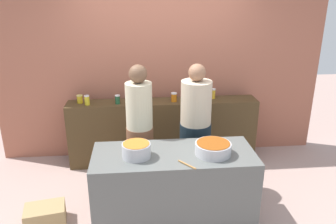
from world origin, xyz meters
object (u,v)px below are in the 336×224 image
object	(u,v)px
cook_in_cap	(195,134)
preserve_jar_2	(117,99)
preserve_jar_4	(174,97)
cook_with_tongs	(140,138)
preserve_jar_1	(87,100)
preserve_jar_0	(80,99)
preserve_jar_5	(197,94)
preserve_jar_3	(142,97)
cooking_pot_left	(136,150)
cooking_pot_center	(213,149)
bread_crate	(45,215)
wooden_spoon	(187,165)
preserve_jar_7	(213,94)
preserve_jar_6	(205,96)

from	to	relation	value
cook_in_cap	preserve_jar_2	bearing A→B (deg)	146.13
preserve_jar_2	preserve_jar_4	distance (m)	0.79
cook_with_tongs	preserve_jar_1	bearing A→B (deg)	133.14
preserve_jar_2	preserve_jar_0	bearing A→B (deg)	170.82
cook_in_cap	preserve_jar_5	bearing A→B (deg)	79.00
preserve_jar_1	preserve_jar_5	bearing A→B (deg)	4.29
preserve_jar_3	cook_in_cap	size ratio (longest dim) A/B	0.06
preserve_jar_2	preserve_jar_3	size ratio (longest dim) A/B	1.26
preserve_jar_2	cooking_pot_left	xyz separation A→B (m)	(0.25, -1.39, -0.10)
cooking_pot_center	bread_crate	bearing A→B (deg)	176.25
cooking_pot_left	wooden_spoon	world-z (taller)	cooking_pot_left
preserve_jar_1	preserve_jar_4	distance (m)	1.20
preserve_jar_2	preserve_jar_4	xyz separation A→B (m)	(0.79, 0.02, 0.00)
preserve_jar_7	cook_with_tongs	size ratio (longest dim) A/B	0.09
preserve_jar_2	preserve_jar_7	xyz separation A→B (m)	(1.36, 0.12, 0.01)
preserve_jar_3	preserve_jar_5	size ratio (longest dim) A/B	0.73
preserve_jar_5	preserve_jar_3	bearing A→B (deg)	-179.50
preserve_jar_0	cook_with_tongs	size ratio (longest dim) A/B	0.07
preserve_jar_7	bread_crate	bearing A→B (deg)	-146.82
preserve_jar_7	cook_with_tongs	xyz separation A→B (m)	(-1.07, -0.87, -0.26)
preserve_jar_4	preserve_jar_5	world-z (taller)	preserve_jar_5
preserve_jar_1	preserve_jar_5	distance (m)	1.55
preserve_jar_7	preserve_jar_2	bearing A→B (deg)	-175.07
preserve_jar_3	preserve_jar_0	bearing A→B (deg)	-178.73
cook_in_cap	bread_crate	distance (m)	1.96
cooking_pot_left	cook_with_tongs	bearing A→B (deg)	86.09
preserve_jar_6	cook_with_tongs	xyz separation A→B (m)	(-0.94, -0.79, -0.26)
preserve_jar_1	preserve_jar_2	bearing A→B (deg)	0.68
preserve_jar_7	cooking_pot_center	bearing A→B (deg)	-102.30
bread_crate	preserve_jar_1	bearing A→B (deg)	74.18
wooden_spoon	cook_in_cap	bearing A→B (deg)	75.45
preserve_jar_6	cooking_pot_left	xyz separation A→B (m)	(-0.98, -1.42, -0.11)
preserve_jar_0	preserve_jar_2	size ratio (longest dim) A/B	0.93
preserve_jar_0	cook_with_tongs	xyz separation A→B (m)	(0.81, -0.84, -0.24)
preserve_jar_7	cooking_pot_left	size ratio (longest dim) A/B	0.49
wooden_spoon	cook_with_tongs	distance (m)	0.97
preserve_jar_3	bread_crate	world-z (taller)	preserve_jar_3
preserve_jar_3	cooking_pot_left	distance (m)	1.49
preserve_jar_5	preserve_jar_4	bearing A→B (deg)	-165.72
preserve_jar_5	cooking_pot_center	size ratio (longest dim) A/B	0.36
preserve_jar_0	bread_crate	world-z (taller)	preserve_jar_0
wooden_spoon	cooking_pot_center	bearing A→B (deg)	35.34
bread_crate	cooking_pot_left	bearing A→B (deg)	-5.95
preserve_jar_6	cooking_pot_center	distance (m)	1.45
preserve_jar_0	preserve_jar_7	xyz separation A→B (m)	(1.89, 0.03, 0.01)
preserve_jar_7	cooking_pot_center	xyz separation A→B (m)	(-0.33, -1.52, -0.12)
preserve_jar_7	wooden_spoon	world-z (taller)	preserve_jar_7
preserve_jar_4	cooking_pot_center	xyz separation A→B (m)	(0.25, -1.42, -0.11)
preserve_jar_7	cook_in_cap	xyz separation A→B (m)	(-0.38, -0.78, -0.28)
preserve_jar_2	preserve_jar_7	world-z (taller)	preserve_jar_7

